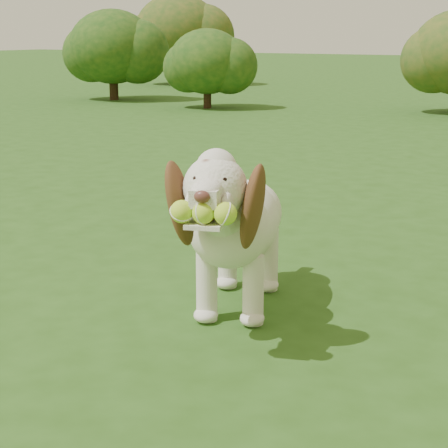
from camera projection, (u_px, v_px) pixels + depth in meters
The scene contains 5 objects.
ground at pixel (175, 295), 3.82m from camera, with size 80.00×80.00×0.00m, color #264C15.
dog at pixel (236, 220), 3.48m from camera, with size 0.72×1.28×0.85m.
shrub_a at pixel (207, 62), 12.92m from camera, with size 1.32×1.32×1.36m.
shrub_g at pixel (177, 31), 18.62m from camera, with size 2.15×2.15×2.22m.
shrub_e at pixel (112, 47), 14.47m from camera, with size 1.67×1.67×1.73m.
Camera 1 is at (2.06, -2.97, 1.30)m, focal length 60.00 mm.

